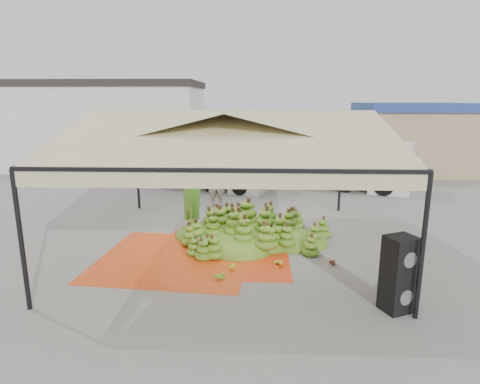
{
  "coord_description": "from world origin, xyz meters",
  "views": [
    {
      "loc": [
        0.78,
        -11.47,
        4.32
      ],
      "look_at": [
        0.2,
        1.5,
        1.3
      ],
      "focal_mm": 30.0,
      "sensor_mm": 36.0,
      "label": 1
    }
  ],
  "objects_px": {
    "speaker_stack": "(399,274)",
    "truck_right": "(344,159)",
    "banana_heap": "(253,223)",
    "vendor": "(216,184)",
    "truck_left": "(214,164)"
  },
  "relations": [
    {
      "from": "vendor",
      "to": "truck_right",
      "type": "relative_size",
      "value": 0.27
    },
    {
      "from": "truck_left",
      "to": "banana_heap",
      "type": "bearing_deg",
      "value": -55.63
    },
    {
      "from": "speaker_stack",
      "to": "truck_right",
      "type": "relative_size",
      "value": 0.23
    },
    {
      "from": "vendor",
      "to": "truck_left",
      "type": "height_order",
      "value": "truck_left"
    },
    {
      "from": "truck_right",
      "to": "truck_left",
      "type": "bearing_deg",
      "value": -155.46
    },
    {
      "from": "banana_heap",
      "to": "vendor",
      "type": "height_order",
      "value": "vendor"
    },
    {
      "from": "speaker_stack",
      "to": "truck_right",
      "type": "height_order",
      "value": "truck_right"
    },
    {
      "from": "banana_heap",
      "to": "truck_right",
      "type": "bearing_deg",
      "value": 60.69
    },
    {
      "from": "banana_heap",
      "to": "vendor",
      "type": "relative_size",
      "value": 2.64
    },
    {
      "from": "vendor",
      "to": "truck_right",
      "type": "height_order",
      "value": "truck_right"
    },
    {
      "from": "speaker_stack",
      "to": "truck_left",
      "type": "xyz_separation_m",
      "value": [
        -5.04,
        11.57,
        0.4
      ]
    },
    {
      "from": "speaker_stack",
      "to": "vendor",
      "type": "relative_size",
      "value": 0.85
    },
    {
      "from": "banana_heap",
      "to": "truck_right",
      "type": "relative_size",
      "value": 0.71
    },
    {
      "from": "vendor",
      "to": "truck_left",
      "type": "distance_m",
      "value": 3.45
    },
    {
      "from": "banana_heap",
      "to": "truck_right",
      "type": "xyz_separation_m",
      "value": [
        4.4,
        7.84,
        0.88
      ]
    }
  ]
}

